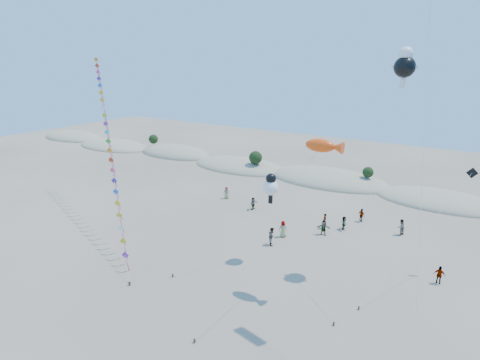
% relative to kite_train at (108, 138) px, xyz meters
% --- Properties ---
extents(ground, '(160.00, 160.00, 0.00)m').
position_rel_kite_train_xyz_m(ground, '(15.69, -16.93, -9.68)').
color(ground, '#7A6954').
rests_on(ground, ground).
extents(dune_ridge, '(145.30, 11.49, 5.57)m').
position_rel_kite_train_xyz_m(dune_ridge, '(16.74, 28.21, -9.56)').
color(dune_ridge, gray).
rests_on(dune_ridge, ground).
extents(kite_train, '(24.08, 17.67, 19.08)m').
position_rel_kite_train_xyz_m(kite_train, '(0.00, 0.00, 0.00)').
color(kite_train, '#3F2D1E').
rests_on(kite_train, ground).
extents(fish_kite, '(5.73, 11.15, 12.58)m').
position_rel_kite_train_xyz_m(fish_kite, '(25.90, -1.39, 2.36)').
color(fish_kite, '#3F2D1E').
rests_on(fish_kite, ground).
extents(cartoon_kite_low, '(6.16, 8.37, 8.42)m').
position_rel_kite_train_xyz_m(cartoon_kite_low, '(20.14, 1.20, -2.42)').
color(cartoon_kite_low, '#3F2D1E').
rests_on(cartoon_kite_low, ground).
extents(cartoon_kite_high, '(2.00, 11.38, 19.18)m').
position_rel_kite_train_xyz_m(cartoon_kite_high, '(29.63, 5.30, 8.13)').
color(cartoon_kite_high, '#3F2D1E').
rests_on(cartoon_kite_high, ground).
extents(dark_kite, '(6.03, 10.81, 9.59)m').
position_rel_kite_train_xyz_m(dark_kite, '(33.75, 5.16, -3.23)').
color(dark_kite, '#3F2D1E').
rests_on(dark_kite, ground).
extents(beachgoers, '(33.44, 11.89, 1.87)m').
position_rel_kite_train_xyz_m(beachgoers, '(22.97, 9.63, -8.84)').
color(beachgoers, slate).
rests_on(beachgoers, ground).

